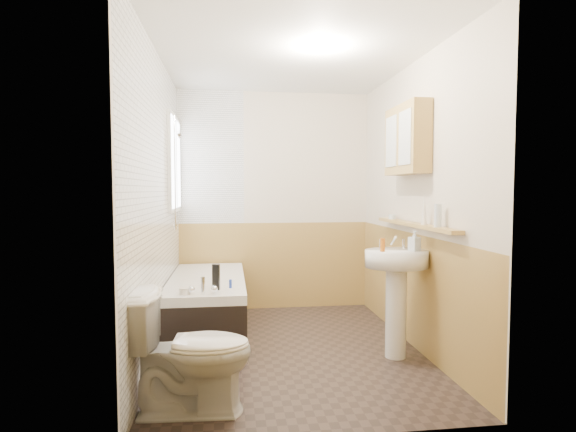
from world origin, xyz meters
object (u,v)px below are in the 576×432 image
Objects in this scene: pine_shelf at (414,225)px; medicine_cabinet at (407,140)px; sink at (396,281)px; bathtub at (208,304)px; toilet at (190,352)px.

medicine_cabinet is at bearing 104.05° from pine_shelf.
pine_shelf is 0.74m from medicine_cabinet.
pine_shelf is 2.28× the size of medicine_cabinet.
pine_shelf is at bearing 37.91° from sink.
medicine_cabinet is (1.74, -0.57, 1.53)m from bathtub.
bathtub is 1.54m from toilet.
medicine_cabinet is at bearing -18.15° from bathtub.
pine_shelf is at bearing -61.02° from toilet.
toilet is at bearing -151.35° from medicine_cabinet.
medicine_cabinet reaches higher than pine_shelf.
toilet reaches higher than bathtub.
pine_shelf is (1.80, 0.86, 0.71)m from toilet.
medicine_cabinet is (0.17, 0.25, 1.18)m from sink.
bathtub is 1.07× the size of pine_shelf.
toilet is (-0.03, -1.54, 0.09)m from bathtub.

